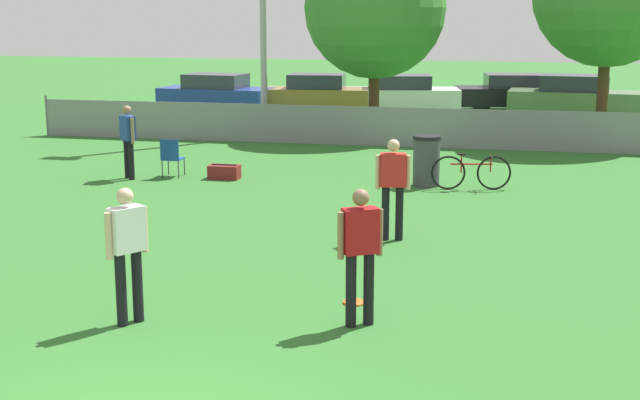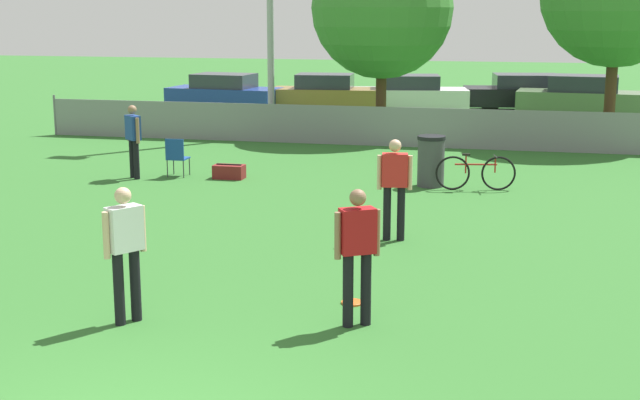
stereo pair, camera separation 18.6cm
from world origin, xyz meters
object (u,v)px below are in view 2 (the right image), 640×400
object	(u,v)px
spectator_in_blue	(133,136)
parked_car_blue	(224,93)
trash_bin	(431,161)
parked_car_dark	(526,93)
parked_car_white	(407,94)
player_defender_red	(395,182)
player_receiver_white	(125,245)
parked_car_olive	(583,98)
tree_near_pole	(382,8)
player_thrower_red	(357,247)
frisbee_disc	(352,302)
gear_bag_sideline	(229,172)
folding_chair_sideline	(177,155)
parked_car_tan	(325,94)
bicycle_sideline	(476,173)

from	to	relation	value
spectator_in_blue	parked_car_blue	distance (m)	13.40
trash_bin	parked_car_dark	bearing A→B (deg)	82.96
trash_bin	parked_car_white	world-z (taller)	parked_car_white
player_defender_red	parked_car_blue	world-z (taller)	player_defender_red
player_receiver_white	parked_car_olive	size ratio (longest dim) A/B	0.37
spectator_in_blue	player_receiver_white	bearing A→B (deg)	155.03
tree_near_pole	player_receiver_white	xyz separation A→B (m)	(-0.31, -17.19, -2.81)
player_thrower_red	frisbee_disc	xyz separation A→B (m)	(-0.21, 0.80, -0.97)
gear_bag_sideline	parked_car_blue	distance (m)	13.49
player_receiver_white	player_defender_red	xyz separation A→B (m)	(2.58, 4.67, 0.00)
gear_bag_sideline	parked_car_dark	bearing A→B (deg)	67.49
folding_chair_sideline	player_thrower_red	bearing A→B (deg)	122.95
player_thrower_red	spectator_in_blue	size ratio (longest dim) A/B	1.02
tree_near_pole	parked_car_tan	bearing A→B (deg)	118.49
player_receiver_white	frisbee_disc	size ratio (longest dim) A/B	5.85
player_defender_red	parked_car_white	size ratio (longest dim) A/B	0.36
player_receiver_white	player_thrower_red	bearing A→B (deg)	-45.63
parked_car_olive	parked_car_tan	bearing A→B (deg)	-174.41
trash_bin	parked_car_blue	size ratio (longest dim) A/B	0.26
player_defender_red	folding_chair_sideline	bearing A→B (deg)	132.31
player_receiver_white	bicycle_sideline	bearing A→B (deg)	11.90
parked_car_white	gear_bag_sideline	bearing A→B (deg)	-108.33
tree_near_pole	folding_chair_sideline	xyz separation A→B (m)	(-3.40, -7.97, -3.30)
spectator_in_blue	gear_bag_sideline	world-z (taller)	spectator_in_blue
spectator_in_blue	parked_car_white	xyz separation A→B (m)	(4.24, 14.63, -0.29)
spectator_in_blue	parked_car_white	bearing A→B (deg)	-65.28
bicycle_sideline	parked_car_olive	world-z (taller)	parked_car_olive
parked_car_dark	parked_car_blue	bearing A→B (deg)	-174.78
tree_near_pole	player_receiver_white	bearing A→B (deg)	-91.04
tree_near_pole	folding_chair_sideline	world-z (taller)	tree_near_pole
frisbee_disc	gear_bag_sideline	xyz separation A→B (m)	(-4.40, 7.96, 0.14)
frisbee_disc	parked_car_olive	bearing A→B (deg)	79.51
tree_near_pole	player_defender_red	distance (m)	13.03
trash_bin	parked_car_white	size ratio (longest dim) A/B	0.24
player_receiver_white	trash_bin	distance (m)	9.82
parked_car_white	parked_car_dark	bearing A→B (deg)	8.09
frisbee_disc	player_receiver_white	bearing A→B (deg)	-152.47
player_thrower_red	player_receiver_white	bearing A→B (deg)	159.33
player_defender_red	parked_car_olive	world-z (taller)	player_defender_red
player_receiver_white	bicycle_sideline	size ratio (longest dim) A/B	1.01
player_thrower_red	frisbee_disc	size ratio (longest dim) A/B	5.85
tree_near_pole	player_thrower_red	bearing A→B (deg)	-81.69
folding_chair_sideline	parked_car_blue	distance (m)	13.19
trash_bin	player_thrower_red	bearing A→B (deg)	-89.55
folding_chair_sideline	parked_car_olive	xyz separation A→B (m)	(9.61, 13.62, 0.23)
spectator_in_blue	parked_car_tan	distance (m)	13.98
bicycle_sideline	parked_car_olive	bearing A→B (deg)	67.42
parked_car_tan	parked_car_blue	bearing A→B (deg)	-173.32
parked_car_dark	parked_car_olive	bearing A→B (deg)	-54.77
frisbee_disc	gear_bag_sideline	bearing A→B (deg)	118.91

